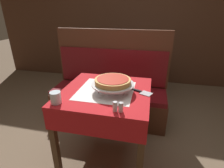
{
  "coord_description": "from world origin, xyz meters",
  "views": [
    {
      "loc": [
        0.37,
        -1.36,
        1.44
      ],
      "look_at": [
        0.07,
        -0.04,
        0.86
      ],
      "focal_mm": 28.0,
      "sensor_mm": 36.0,
      "label": 1
    }
  ],
  "objects_px": {
    "booth_bench": "(109,95)",
    "pizza_server": "(138,91)",
    "water_glass_near": "(56,98)",
    "dining_table_rear": "(138,57)",
    "pizza_pan_stand": "(113,84)",
    "condiment_caddy": "(137,48)",
    "deep_dish_pizza": "(113,81)",
    "pepper_shaker": "(121,107)",
    "salt_shaker": "(115,106)",
    "dining_table_front": "(106,102)"
  },
  "relations": [
    {
      "from": "salt_shaker",
      "to": "condiment_caddy",
      "type": "relative_size",
      "value": 0.43
    },
    {
      "from": "water_glass_near",
      "to": "pepper_shaker",
      "type": "relative_size",
      "value": 1.27
    },
    {
      "from": "booth_bench",
      "to": "pizza_server",
      "type": "distance_m",
      "value": 0.94
    },
    {
      "from": "water_glass_near",
      "to": "deep_dish_pizza",
      "type": "bearing_deg",
      "value": 37.43
    },
    {
      "from": "salt_shaker",
      "to": "pepper_shaker",
      "type": "relative_size",
      "value": 1.02
    },
    {
      "from": "dining_table_front",
      "to": "condiment_caddy",
      "type": "distance_m",
      "value": 1.72
    },
    {
      "from": "dining_table_rear",
      "to": "booth_bench",
      "type": "relative_size",
      "value": 0.51
    },
    {
      "from": "salt_shaker",
      "to": "condiment_caddy",
      "type": "height_order",
      "value": "condiment_caddy"
    },
    {
      "from": "pizza_pan_stand",
      "to": "salt_shaker",
      "type": "xyz_separation_m",
      "value": [
        0.08,
        -0.3,
        -0.03
      ]
    },
    {
      "from": "pizza_pan_stand",
      "to": "dining_table_front",
      "type": "bearing_deg",
      "value": 167.27
    },
    {
      "from": "dining_table_rear",
      "to": "condiment_caddy",
      "type": "xyz_separation_m",
      "value": [
        -0.03,
        -0.04,
        0.16
      ]
    },
    {
      "from": "water_glass_near",
      "to": "condiment_caddy",
      "type": "bearing_deg",
      "value": 77.93
    },
    {
      "from": "dining_table_rear",
      "to": "pizza_pan_stand",
      "type": "distance_m",
      "value": 1.77
    },
    {
      "from": "dining_table_front",
      "to": "deep_dish_pizza",
      "type": "height_order",
      "value": "deep_dish_pizza"
    },
    {
      "from": "water_glass_near",
      "to": "pepper_shaker",
      "type": "distance_m",
      "value": 0.51
    },
    {
      "from": "dining_table_rear",
      "to": "pepper_shaker",
      "type": "xyz_separation_m",
      "value": [
        0.05,
        -2.06,
        0.16
      ]
    },
    {
      "from": "dining_table_front",
      "to": "water_glass_near",
      "type": "distance_m",
      "value": 0.47
    },
    {
      "from": "dining_table_front",
      "to": "dining_table_rear",
      "type": "height_order",
      "value": "dining_table_rear"
    },
    {
      "from": "pizza_pan_stand",
      "to": "pepper_shaker",
      "type": "xyz_separation_m",
      "value": [
        0.13,
        -0.3,
        -0.03
      ]
    },
    {
      "from": "pizza_pan_stand",
      "to": "water_glass_near",
      "type": "xyz_separation_m",
      "value": [
        -0.38,
        -0.29,
        -0.02
      ]
    },
    {
      "from": "pizza_server",
      "to": "pepper_shaker",
      "type": "distance_m",
      "value": 0.37
    },
    {
      "from": "pizza_pan_stand",
      "to": "pizza_server",
      "type": "relative_size",
      "value": 1.37
    },
    {
      "from": "dining_table_front",
      "to": "booth_bench",
      "type": "xyz_separation_m",
      "value": [
        -0.15,
        0.75,
        -0.31
      ]
    },
    {
      "from": "pizza_server",
      "to": "condiment_caddy",
      "type": "xyz_separation_m",
      "value": [
        -0.16,
        1.66,
        0.04
      ]
    },
    {
      "from": "dining_table_front",
      "to": "dining_table_rear",
      "type": "xyz_separation_m",
      "value": [
        0.15,
        1.74,
        -0.0
      ]
    },
    {
      "from": "dining_table_rear",
      "to": "pepper_shaker",
      "type": "height_order",
      "value": "pepper_shaker"
    },
    {
      "from": "dining_table_front",
      "to": "water_glass_near",
      "type": "height_order",
      "value": "water_glass_near"
    },
    {
      "from": "dining_table_rear",
      "to": "pizza_pan_stand",
      "type": "relative_size",
      "value": 2.11
    },
    {
      "from": "booth_bench",
      "to": "water_glass_near",
      "type": "distance_m",
      "value": 1.17
    },
    {
      "from": "deep_dish_pizza",
      "to": "pepper_shaker",
      "type": "height_order",
      "value": "deep_dish_pizza"
    },
    {
      "from": "dining_table_front",
      "to": "dining_table_rear",
      "type": "distance_m",
      "value": 1.75
    },
    {
      "from": "salt_shaker",
      "to": "dining_table_front",
      "type": "bearing_deg",
      "value": 115.23
    },
    {
      "from": "pizza_pan_stand",
      "to": "condiment_caddy",
      "type": "distance_m",
      "value": 1.72
    },
    {
      "from": "booth_bench",
      "to": "pizza_server",
      "type": "height_order",
      "value": "booth_bench"
    },
    {
      "from": "salt_shaker",
      "to": "pizza_pan_stand",
      "type": "bearing_deg",
      "value": 105.47
    },
    {
      "from": "booth_bench",
      "to": "condiment_caddy",
      "type": "bearing_deg",
      "value": 74.35
    },
    {
      "from": "dining_table_front",
      "to": "salt_shaker",
      "type": "relative_size",
      "value": 10.62
    },
    {
      "from": "dining_table_rear",
      "to": "pizza_server",
      "type": "relative_size",
      "value": 2.88
    },
    {
      "from": "water_glass_near",
      "to": "pizza_server",
      "type": "bearing_deg",
      "value": 30.46
    },
    {
      "from": "pizza_pan_stand",
      "to": "water_glass_near",
      "type": "distance_m",
      "value": 0.48
    },
    {
      "from": "dining_table_front",
      "to": "condiment_caddy",
      "type": "bearing_deg",
      "value": 86.12
    },
    {
      "from": "deep_dish_pizza",
      "to": "condiment_caddy",
      "type": "height_order",
      "value": "condiment_caddy"
    },
    {
      "from": "deep_dish_pizza",
      "to": "water_glass_near",
      "type": "relative_size",
      "value": 3.37
    },
    {
      "from": "booth_bench",
      "to": "deep_dish_pizza",
      "type": "relative_size",
      "value": 4.97
    },
    {
      "from": "booth_bench",
      "to": "pizza_server",
      "type": "relative_size",
      "value": 5.69
    },
    {
      "from": "dining_table_rear",
      "to": "deep_dish_pizza",
      "type": "bearing_deg",
      "value": -92.61
    },
    {
      "from": "dining_table_front",
      "to": "condiment_caddy",
      "type": "relative_size",
      "value": 4.59
    },
    {
      "from": "deep_dish_pizza",
      "to": "salt_shaker",
      "type": "distance_m",
      "value": 0.32
    },
    {
      "from": "pizza_pan_stand",
      "to": "water_glass_near",
      "type": "relative_size",
      "value": 4.02
    },
    {
      "from": "deep_dish_pizza",
      "to": "dining_table_rear",
      "type": "bearing_deg",
      "value": 87.39
    }
  ]
}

